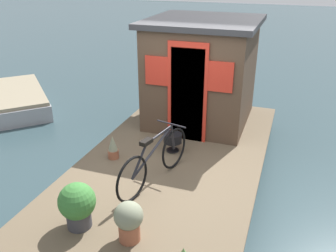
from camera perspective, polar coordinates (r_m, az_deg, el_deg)
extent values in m
plane|color=#2D4247|center=(6.27, 0.61, -8.49)|extent=(60.00, 60.00, 0.00)
cube|color=brown|center=(6.08, 0.63, -5.55)|extent=(5.86, 2.89, 0.06)
cube|color=black|center=(6.18, 0.62, -7.16)|extent=(5.74, 2.83, 0.34)
cube|color=#4C3828|center=(7.31, 5.35, 8.13)|extent=(1.98, 1.89, 1.94)
cube|color=#28282B|center=(7.10, 5.68, 16.07)|extent=(2.18, 2.09, 0.10)
cube|color=maroon|center=(6.42, 3.04, 4.76)|extent=(0.04, 0.60, 1.70)
cube|color=red|center=(6.40, 3.04, 5.17)|extent=(0.03, 0.72, 1.80)
cube|color=red|center=(6.17, 8.21, 7.63)|extent=(0.03, 0.44, 0.52)
cube|color=red|center=(6.48, -1.74, 8.66)|extent=(0.03, 0.44, 0.52)
torus|color=black|center=(5.70, 0.96, -3.54)|extent=(0.65, 0.19, 0.66)
torus|color=black|center=(4.96, -5.66, -8.34)|extent=(0.65, 0.19, 0.66)
cylinder|color=black|center=(5.18, -2.41, -3.95)|extent=(0.97, 0.27, 0.46)
cylinder|color=black|center=(5.22, -1.37, -1.32)|extent=(0.63, 0.18, 0.06)
cylinder|color=black|center=(4.97, -4.54, -5.56)|extent=(0.37, 0.12, 0.42)
cylinder|color=black|center=(5.58, 0.74, -1.79)|extent=(0.13, 0.06, 0.43)
cube|color=black|center=(4.98, -3.44, -2.50)|extent=(0.22, 0.14, 0.06)
cylinder|color=black|center=(5.44, 0.52, 0.33)|extent=(0.14, 0.49, 0.02)
cylinder|color=#38383D|center=(4.75, -13.79, -13.99)|extent=(0.30, 0.30, 0.21)
sphere|color=#387533|center=(4.60, -14.13, -11.38)|extent=(0.46, 0.46, 0.46)
cylinder|color=#935138|center=(6.15, -8.58, -4.36)|extent=(0.18, 0.18, 0.15)
cone|color=gray|center=(6.06, -8.70, -2.67)|extent=(0.16, 0.16, 0.26)
cylinder|color=#935138|center=(4.45, -6.08, -16.17)|extent=(0.25, 0.25, 0.23)
ellipsoid|color=gray|center=(4.31, -6.22, -13.82)|extent=(0.34, 0.34, 0.34)
cylinder|color=black|center=(6.22, 0.75, -1.89)|extent=(0.32, 0.32, 0.16)
cylinder|color=black|center=(6.30, 0.74, -3.23)|extent=(0.04, 0.04, 0.17)
cylinder|color=black|center=(6.33, 0.73, -3.83)|extent=(0.22, 0.22, 0.02)
cube|color=#99999E|center=(10.01, -22.46, 3.77)|extent=(2.77, 2.79, 0.39)
cube|color=gray|center=(9.94, -22.67, 5.04)|extent=(2.66, 2.68, 0.08)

